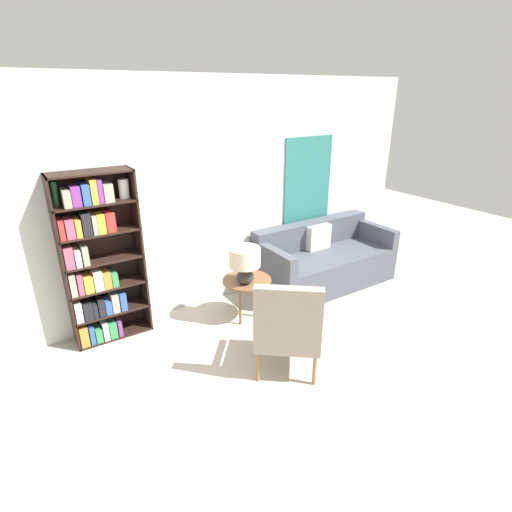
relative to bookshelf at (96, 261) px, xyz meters
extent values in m
plane|color=#B2A899|center=(1.32, -1.84, -0.91)|extent=(14.00, 14.00, 0.00)
cube|color=silver|center=(1.32, 0.19, 0.44)|extent=(6.40, 0.06, 2.70)
cube|color=#286B66|center=(2.90, 0.15, 0.41)|extent=(0.79, 0.02, 1.30)
cube|color=black|center=(-0.32, 0.01, 0.00)|extent=(0.02, 0.30, 1.82)
cube|color=black|center=(0.46, 0.01, 0.00)|extent=(0.02, 0.30, 1.82)
cube|color=black|center=(0.07, 0.01, 0.90)|extent=(0.79, 0.30, 0.02)
cube|color=black|center=(0.07, 0.01, -0.90)|extent=(0.79, 0.30, 0.02)
cube|color=black|center=(0.07, 0.16, 0.00)|extent=(0.79, 0.01, 1.82)
cube|color=black|center=(0.07, 0.01, -0.60)|extent=(0.79, 0.30, 0.02)
cube|color=orange|center=(-0.25, -0.03, -0.78)|extent=(0.08, 0.20, 0.22)
cube|color=#2D56A8|center=(-0.18, -0.05, -0.79)|extent=(0.05, 0.17, 0.21)
cube|color=#338C4C|center=(-0.11, -0.02, -0.81)|extent=(0.07, 0.21, 0.15)
cube|color=silver|center=(-0.04, -0.04, -0.79)|extent=(0.06, 0.18, 0.20)
cube|color=#338C4C|center=(0.04, -0.03, -0.80)|extent=(0.08, 0.21, 0.18)
cube|color=#7A338C|center=(0.11, -0.04, -0.80)|extent=(0.04, 0.17, 0.18)
cube|color=black|center=(0.07, 0.01, -0.30)|extent=(0.79, 0.30, 0.02)
cube|color=silver|center=(-0.26, -0.05, -0.48)|extent=(0.07, 0.17, 0.22)
cube|color=black|center=(-0.17, -0.04, -0.50)|extent=(0.09, 0.18, 0.18)
cube|color=black|center=(-0.10, -0.03, -0.51)|extent=(0.04, 0.21, 0.16)
cube|color=black|center=(-0.04, -0.01, -0.50)|extent=(0.06, 0.25, 0.19)
cube|color=#2D56A8|center=(0.03, -0.04, -0.51)|extent=(0.06, 0.18, 0.16)
cube|color=gray|center=(0.10, -0.02, -0.48)|extent=(0.07, 0.22, 0.21)
cube|color=#2D56A8|center=(0.19, -0.02, -0.49)|extent=(0.07, 0.23, 0.20)
cube|color=black|center=(0.07, 0.01, 0.00)|extent=(0.79, 0.30, 0.02)
cube|color=gray|center=(-0.27, 0.00, -0.17)|extent=(0.06, 0.25, 0.24)
cube|color=#B24C6B|center=(-0.20, 0.00, -0.18)|extent=(0.05, 0.25, 0.22)
cube|color=gold|center=(-0.12, -0.03, -0.20)|extent=(0.09, 0.20, 0.18)
cube|color=silver|center=(-0.03, -0.04, -0.19)|extent=(0.09, 0.18, 0.21)
cube|color=orange|center=(0.06, -0.03, -0.20)|extent=(0.08, 0.21, 0.18)
cube|color=#338C4C|center=(0.14, -0.04, -0.21)|extent=(0.06, 0.18, 0.15)
cube|color=black|center=(0.07, 0.01, 0.30)|extent=(0.79, 0.30, 0.02)
cube|color=#B24C6B|center=(-0.26, -0.01, 0.12)|extent=(0.08, 0.24, 0.22)
cube|color=silver|center=(-0.18, -0.02, 0.10)|extent=(0.05, 0.21, 0.17)
cube|color=gray|center=(-0.11, -0.02, 0.11)|extent=(0.06, 0.22, 0.20)
cube|color=black|center=(0.07, 0.01, 0.60)|extent=(0.79, 0.30, 0.02)
cube|color=red|center=(-0.27, -0.02, 0.40)|extent=(0.05, 0.22, 0.19)
cube|color=#B24C6B|center=(-0.20, -0.02, 0.40)|extent=(0.08, 0.21, 0.19)
cube|color=gold|center=(-0.13, -0.03, 0.40)|extent=(0.05, 0.20, 0.18)
cube|color=black|center=(-0.05, -0.03, 0.42)|extent=(0.08, 0.20, 0.23)
cube|color=gray|center=(0.02, -0.01, 0.40)|extent=(0.04, 0.25, 0.19)
cube|color=gold|center=(0.09, -0.04, 0.41)|extent=(0.07, 0.18, 0.19)
cube|color=red|center=(0.18, -0.02, 0.41)|extent=(0.09, 0.23, 0.20)
cylinder|color=#194723|center=(-0.26, 0.01, 0.73)|extent=(0.06, 0.06, 0.24)
cube|color=gray|center=(-0.18, -0.02, 0.69)|extent=(0.07, 0.22, 0.17)
cube|color=#7A338C|center=(-0.10, -0.05, 0.70)|extent=(0.08, 0.17, 0.19)
cube|color=#2D56A8|center=(-0.01, -0.03, 0.71)|extent=(0.07, 0.20, 0.20)
cube|color=gold|center=(0.06, -0.01, 0.73)|extent=(0.06, 0.24, 0.24)
cube|color=#7A338C|center=(0.12, -0.01, 0.72)|extent=(0.05, 0.24, 0.23)
cube|color=gray|center=(0.20, -0.03, 0.70)|extent=(0.09, 0.21, 0.18)
cylinder|color=white|center=(0.37, 0.01, 0.70)|extent=(0.10, 0.10, 0.19)
cylinder|color=olive|center=(1.74, -1.42, -0.75)|extent=(0.04, 0.04, 0.32)
cylinder|color=olive|center=(1.34, -1.09, -0.75)|extent=(0.04, 0.04, 0.32)
cylinder|color=olive|center=(1.40, -1.84, -0.75)|extent=(0.04, 0.04, 0.32)
cylinder|color=olive|center=(0.99, -1.52, -0.75)|extent=(0.04, 0.04, 0.32)
cube|color=gray|center=(1.37, -1.47, -0.55)|extent=(0.86, 0.86, 0.08)
cube|color=gray|center=(1.20, -1.67, -0.22)|extent=(0.53, 0.46, 0.58)
cube|color=olive|center=(1.59, -1.65, -0.41)|extent=(0.39, 0.47, 0.04)
cube|color=olive|center=(1.15, -1.29, -0.41)|extent=(0.39, 0.47, 0.04)
cube|color=#474C56|center=(2.90, -0.32, -0.67)|extent=(1.91, 0.86, 0.47)
cube|color=#474C56|center=(2.90, 0.01, -0.26)|extent=(1.91, 0.20, 0.36)
cube|color=#474C56|center=(2.00, -0.32, -0.31)|extent=(0.12, 0.86, 0.25)
cube|color=#474C56|center=(3.79, -0.32, -0.31)|extent=(0.12, 0.86, 0.25)
cube|color=beige|center=(2.90, -0.14, -0.27)|extent=(0.36, 0.12, 0.34)
cylinder|color=brown|center=(1.51, -0.50, -0.42)|extent=(0.56, 0.56, 0.03)
cylinder|color=brown|center=(1.51, -0.33, -0.67)|extent=(0.03, 0.03, 0.48)
cylinder|color=brown|center=(1.36, -0.59, -0.67)|extent=(0.03, 0.03, 0.48)
cylinder|color=brown|center=(1.65, -0.59, -0.67)|extent=(0.03, 0.03, 0.48)
ellipsoid|color=#2D2D33|center=(1.44, -0.57, -0.33)|extent=(0.20, 0.20, 0.15)
cylinder|color=tan|center=(1.44, -0.57, -0.22)|extent=(0.02, 0.02, 0.06)
cylinder|color=beige|center=(1.44, -0.57, -0.08)|extent=(0.35, 0.35, 0.21)
camera|label=1|loc=(-0.66, -4.04, 1.61)|focal=28.00mm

